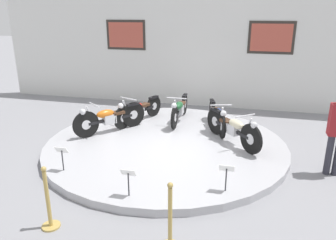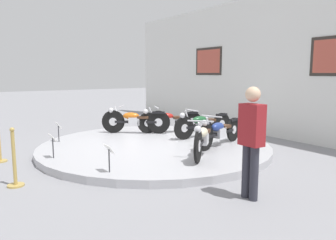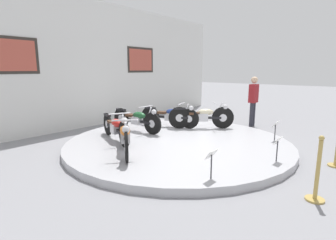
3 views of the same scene
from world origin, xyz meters
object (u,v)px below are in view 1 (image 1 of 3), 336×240
info_placard_front_right (226,172)px  stanchion_post_right_of_entry (170,227)px  info_placard_front_left (62,153)px  motorcycle_orange (109,117)px  info_placard_front_centre (128,176)px  motorcycle_red (138,110)px  stanchion_post_left_of_entry (49,207)px  motorcycle_green (179,108)px  motorcycle_blue (217,115)px  motorcycle_cream (233,127)px

info_placard_front_right → stanchion_post_right_of_entry: 1.60m
info_placard_front_left → info_placard_front_right: size_ratio=1.00×
motorcycle_orange → info_placard_front_centre: (1.56, -2.77, -0.03)m
motorcycle_red → stanchion_post_left_of_entry: 4.58m
info_placard_front_left → stanchion_post_left_of_entry: 1.60m
motorcycle_orange → info_placard_front_right: (3.14, -2.20, -0.03)m
motorcycle_red → stanchion_post_left_of_entry: (0.16, -4.57, -0.19)m
motorcycle_green → info_placard_front_right: 3.83m
motorcycle_green → info_placard_front_right: size_ratio=3.86×
info_placard_front_centre → stanchion_post_right_of_entry: (0.94, -0.89, -0.18)m
motorcycle_red → motorcycle_blue: bearing=-0.0°
motorcycle_cream → stanchion_post_right_of_entry: stanchion_post_right_of_entry is taller
motorcycle_green → motorcycle_blue: 1.16m
motorcycle_orange → motorcycle_cream: same height
motorcycle_cream → info_placard_front_centre: bearing=-119.4°
motorcycle_orange → motorcycle_red: motorcycle_orange is taller
motorcycle_orange → stanchion_post_left_of_entry: 3.72m
info_placard_front_left → info_placard_front_centre: same height
info_placard_front_centre → motorcycle_green: bearing=90.0°
info_placard_front_right → stanchion_post_left_of_entry: size_ratio=0.50×
info_placard_front_left → info_placard_front_right: 3.16m
info_placard_front_left → stanchion_post_left_of_entry: size_ratio=0.50×
motorcycle_red → stanchion_post_left_of_entry: size_ratio=1.81×
motorcycle_cream → info_placard_front_right: size_ratio=3.07×
motorcycle_cream → stanchion_post_left_of_entry: size_ratio=1.54×
motorcycle_blue → info_placard_front_left: motorcycle_blue is taller
motorcycle_orange → motorcycle_red: (0.46, 0.91, -0.02)m
stanchion_post_left_of_entry → motorcycle_green: bearing=79.2°
motorcycle_orange → motorcycle_blue: (2.66, 0.91, -0.03)m
info_placard_front_right → stanchion_post_right_of_entry: size_ratio=0.50×
info_placard_front_centre → motorcycle_orange: bearing=119.4°
motorcycle_red → motorcycle_green: (1.10, 0.38, 0.00)m
motorcycle_orange → motorcycle_red: bearing=63.0°
stanchion_post_left_of_entry → info_placard_front_centre: bearing=43.5°
motorcycle_orange → info_placard_front_right: bearing=-35.1°
motorcycle_cream → info_placard_front_centre: size_ratio=3.07×
stanchion_post_right_of_entry → stanchion_post_left_of_entry: bearing=180.0°
motorcycle_blue → stanchion_post_right_of_entry: (-0.16, -4.57, -0.19)m
info_placard_front_centre → stanchion_post_left_of_entry: 1.31m
motorcycle_blue → info_placard_front_right: bearing=-81.2°
info_placard_front_right → info_placard_front_centre: bearing=-160.4°
motorcycle_blue → info_placard_front_centre: 3.83m
motorcycle_cream → info_placard_front_centre: 3.18m
motorcycle_green → info_placard_front_centre: bearing=-90.0°
info_placard_front_centre → info_placard_front_right: (1.58, 0.56, 0.00)m
motorcycle_cream → info_placard_front_centre: (-1.56, -2.77, -0.03)m
motorcycle_green → stanchion_post_left_of_entry: (-0.94, -4.95, -0.19)m
motorcycle_cream → stanchion_post_right_of_entry: 3.72m
info_placard_front_right → motorcycle_cream: bearing=90.5°
motorcycle_cream → info_placard_front_left: (-3.14, -2.21, -0.03)m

